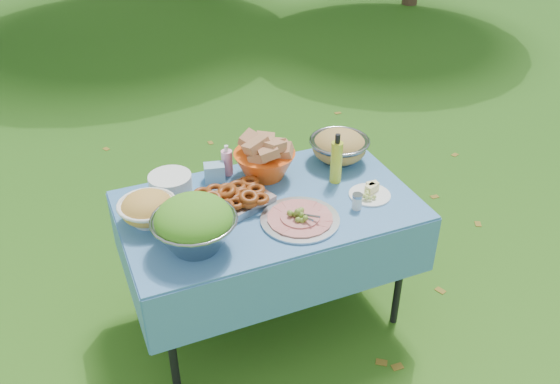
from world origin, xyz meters
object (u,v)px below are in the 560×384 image
Objects in this scene: picnic_table at (269,262)px; plate_stack at (170,183)px; bread_bowl at (265,158)px; oil_bottle at (337,158)px; charcuterie_platter at (300,213)px; pasta_bowl_steel at (339,146)px; salad_bowl at (194,224)px.

plate_stack reaches higher than picnic_table.
bread_bowl is (0.08, 0.26, 0.49)m from picnic_table.
picnic_table is 4.46× the size of bread_bowl.
oil_bottle reaches higher than picnic_table.
picnic_table is at bearing 114.20° from charcuterie_platter.
pasta_bowl_steel is at bearing -3.26° from plate_stack.
bread_bowl is (0.50, -0.05, 0.06)m from plate_stack.
bread_bowl reaches higher than picnic_table.
oil_bottle is at bearing -121.92° from pasta_bowl_steel.
charcuterie_platter is at bearing -141.65° from oil_bottle.
pasta_bowl_steel is at bearing 25.03° from salad_bowl.
salad_bowl is 1.38× the size of oil_bottle.
plate_stack reaches higher than charcuterie_platter.
charcuterie_platter is at bearing -134.61° from pasta_bowl_steel.
pasta_bowl_steel is at bearing -0.19° from bread_bowl.
plate_stack is 0.71m from charcuterie_platter.
charcuterie_platter is (0.00, -0.45, -0.07)m from bread_bowl.
pasta_bowl_steel reaches higher than charcuterie_platter.
picnic_table is 5.24× the size of oil_bottle.
oil_bottle reaches higher than pasta_bowl_steel.
pasta_bowl_steel is (0.44, -0.00, -0.02)m from bread_bowl.
charcuterie_platter is at bearing -0.06° from salad_bowl.
salad_bowl is (-0.43, -0.19, 0.51)m from picnic_table.
plate_stack is at bearing 176.74° from pasta_bowl_steel.
salad_bowl reaches higher than pasta_bowl_steel.
charcuterie_platter is 1.38× the size of oil_bottle.
bread_bowl reaches higher than pasta_bowl_steel.
pasta_bowl_steel is at bearing 58.08° from oil_bottle.
pasta_bowl_steel is at bearing 45.39° from charcuterie_platter.
charcuterie_platter reaches higher than picnic_table.
pasta_bowl_steel is 0.86× the size of charcuterie_platter.
oil_bottle is at bearing -16.67° from plate_stack.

